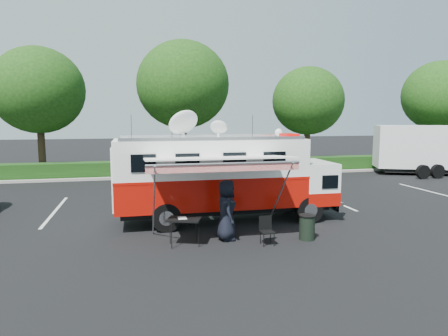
% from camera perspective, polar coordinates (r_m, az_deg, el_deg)
% --- Properties ---
extents(ground_plane, '(120.00, 120.00, 0.00)m').
position_cam_1_polar(ground_plane, '(14.90, 0.42, -7.51)').
color(ground_plane, black).
rests_on(ground_plane, ground).
extents(back_border, '(60.00, 6.14, 8.87)m').
position_cam_1_polar(back_border, '(27.32, -3.40, 9.79)').
color(back_border, '#9E998E').
rests_on(back_border, ground_plane).
extents(stall_lines, '(24.12, 5.50, 0.01)m').
position_cam_1_polar(stall_lines, '(17.67, -3.37, -5.15)').
color(stall_lines, silver).
rests_on(stall_lines, ground_plane).
extents(command_truck, '(8.10, 2.23, 3.89)m').
position_cam_1_polar(command_truck, '(14.55, 0.16, -1.17)').
color(command_truck, black).
rests_on(command_truck, ground_plane).
extents(awning, '(4.42, 2.31, 2.67)m').
position_cam_1_polar(awning, '(12.04, -0.76, 1.05)').
color(awning, white).
rests_on(awning, ground_plane).
extents(person, '(0.65, 0.96, 1.89)m').
position_cam_1_polar(person, '(12.67, 0.36, -10.19)').
color(person, black).
rests_on(person, ground_plane).
extents(folding_table, '(1.14, 0.96, 0.83)m').
position_cam_1_polar(folding_table, '(11.98, -5.72, -7.39)').
color(folding_table, black).
rests_on(folding_table, ground_plane).
extents(folding_chair, '(0.41, 0.43, 0.84)m').
position_cam_1_polar(folding_chair, '(12.18, 6.06, -8.53)').
color(folding_chair, black).
rests_on(folding_chair, ground_plane).
extents(trash_bin, '(0.52, 0.52, 0.78)m').
position_cam_1_polar(trash_bin, '(12.85, 11.78, -8.26)').
color(trash_bin, black).
rests_on(trash_bin, ground_plane).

